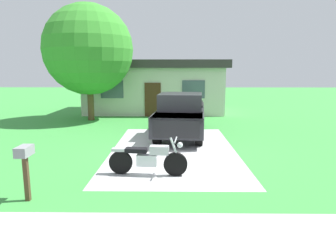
{
  "coord_description": "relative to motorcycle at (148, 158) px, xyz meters",
  "views": [
    {
      "loc": [
        -0.06,
        -11.04,
        2.91
      ],
      "look_at": [
        -0.2,
        -0.05,
        0.9
      ],
      "focal_mm": 33.15,
      "sensor_mm": 36.0,
      "label": 1
    }
  ],
  "objects": [
    {
      "name": "pickup_truck",
      "position": [
        1.07,
        5.41,
        0.48
      ],
      "size": [
        2.52,
        5.78,
        1.9
      ],
      "color": "black",
      "rests_on": "ground"
    },
    {
      "name": "shade_tree",
      "position": [
        -4.06,
        9.51,
        3.52
      ],
      "size": [
        5.05,
        5.05,
        6.52
      ],
      "color": "brown",
      "rests_on": "ground"
    },
    {
      "name": "mailbox",
      "position": [
        -2.59,
        -1.77,
        0.51
      ],
      "size": [
        0.26,
        0.48,
        1.26
      ],
      "color": "#4C3823",
      "rests_on": "ground"
    },
    {
      "name": "ground_plane",
      "position": [
        0.71,
        2.73,
        -0.47
      ],
      "size": [
        80.0,
        80.0,
        0.0
      ],
      "primitive_type": "plane",
      "color": "green"
    },
    {
      "name": "motorcycle",
      "position": [
        0.0,
        0.0,
        0.0
      ],
      "size": [
        2.21,
        0.7,
        1.09
      ],
      "color": "black",
      "rests_on": "ground"
    },
    {
      "name": "sidewalk_strip",
      "position": [
        0.71,
        -3.27,
        -0.47
      ],
      "size": [
        36.0,
        1.8,
        0.01
      ],
      "primitive_type": "cube",
      "color": "beige",
      "rests_on": "ground"
    },
    {
      "name": "driveway_pad",
      "position": [
        0.71,
        2.73,
        -0.47
      ],
      "size": [
        4.47,
        7.91,
        0.01
      ],
      "primitive_type": "cube",
      "color": "#B4B4B4",
      "rests_on": "ground"
    },
    {
      "name": "neighbor_house",
      "position": [
        -0.55,
        13.42,
        1.32
      ],
      "size": [
        9.6,
        5.6,
        3.5
      ],
      "color": "beige",
      "rests_on": "ground"
    }
  ]
}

